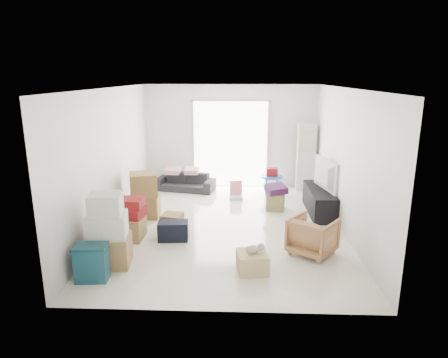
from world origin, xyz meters
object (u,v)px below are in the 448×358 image
at_px(wood_crate, 252,262).
at_px(armchair, 313,234).
at_px(television, 320,186).
at_px(ottoman, 276,202).
at_px(sofa, 185,179).
at_px(tv_console, 319,201).
at_px(kids_table, 272,175).
at_px(ac_tower, 306,157).
at_px(storage_bins, 92,262).

bearing_deg(wood_crate, armchair, 33.30).
height_order(television, ottoman, television).
bearing_deg(armchair, sofa, -17.33).
bearing_deg(ottoman, tv_console, -8.56).
xyz_separation_m(ottoman, kids_table, (0.00, 1.22, 0.30)).
bearing_deg(wood_crate, sofa, 110.27).
xyz_separation_m(ottoman, wood_crate, (-0.60, -2.92, -0.04)).
bearing_deg(kids_table, tv_console, -55.44).
bearing_deg(sofa, kids_table, 5.02).
distance_m(ac_tower, ottoman, 1.98).
bearing_deg(storage_bins, ac_tower, 51.84).
bearing_deg(television, armchair, 154.63).
bearing_deg(kids_table, sofa, 173.50).
bearing_deg(ottoman, ac_tower, 61.32).
bearing_deg(armchair, ac_tower, -59.64).
bearing_deg(television, storage_bins, 117.08).
distance_m(armchair, kids_table, 3.49).
xyz_separation_m(ac_tower, tv_console, (0.05, -1.77, -0.61)).
bearing_deg(tv_console, wood_crate, -119.02).
distance_m(ac_tower, wood_crate, 4.84).
bearing_deg(sofa, armchair, -42.97).
height_order(ac_tower, tv_console, ac_tower).
height_order(television, storage_bins, television).
distance_m(sofa, ottoman, 2.67).
bearing_deg(ottoman, sofa, 146.45).
bearing_deg(television, kids_table, 22.86).
height_order(television, kids_table, television).
xyz_separation_m(armchair, ottoman, (-0.43, 2.24, -0.16)).
bearing_deg(ottoman, armchair, -79.19).
xyz_separation_m(tv_console, sofa, (-3.16, 1.62, 0.03)).
relative_size(armchair, ottoman, 1.85).
relative_size(storage_bins, wood_crate, 1.20).
relative_size(tv_console, sofa, 1.06).
bearing_deg(sofa, ottoman, -22.03).
relative_size(television, sofa, 0.75).
distance_m(armchair, wood_crate, 1.25).
xyz_separation_m(ac_tower, wood_crate, (-1.49, -4.54, -0.72)).
bearing_deg(television, tv_console, -0.00).
relative_size(television, ottoman, 2.97).
xyz_separation_m(television, wood_crate, (-1.54, -2.78, -0.46)).
bearing_deg(armchair, television, -66.51).
relative_size(ac_tower, television, 1.55).
xyz_separation_m(sofa, ottoman, (2.22, -1.48, -0.11)).
bearing_deg(wood_crate, tv_console, 60.98).
bearing_deg(wood_crate, kids_table, 81.72).
relative_size(tv_console, storage_bins, 2.92).
bearing_deg(ottoman, television, -8.56).
xyz_separation_m(armchair, storage_bins, (-3.39, -1.03, -0.08)).
xyz_separation_m(television, armchair, (-0.51, -2.10, -0.26)).
bearing_deg(tv_console, ottoman, 171.44).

